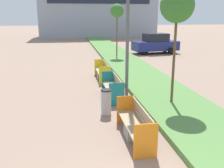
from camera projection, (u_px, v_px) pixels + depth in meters
The scene contains 9 objects.
planter_grass_strip at pixel (138, 73), 15.94m from camera, with size 2.80×120.00×0.18m.
building_backdrop at pixel (97, 4), 43.05m from camera, with size 18.53×7.39×10.47m.
bench_orange_frame at pixel (136, 126), 7.64m from camera, with size 0.65×2.34×0.94m.
bench_teal_frame at pixel (113, 89), 11.44m from camera, with size 0.65×2.28×0.94m.
bench_yellow_frame at pixel (103, 73), 14.72m from camera, with size 0.65×2.37×0.94m.
litter_bin at pixel (106, 102), 9.44m from camera, with size 0.38×0.38×0.94m.
sapling_tree_near at pixel (177, 7), 9.45m from camera, with size 1.25×1.25×4.47m.
sapling_tree_far at pixel (117, 11), 20.93m from camera, with size 1.09×1.09×4.39m.
parked_car_distant at pixel (155, 44), 24.45m from camera, with size 4.41×2.34×1.86m.
Camera 1 is at (-0.89, -3.12, 3.52)m, focal length 42.00 mm.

